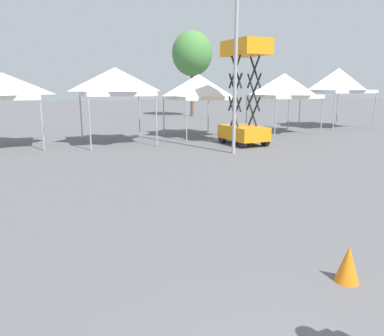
{
  "coord_description": "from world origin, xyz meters",
  "views": [
    {
      "loc": [
        -1.9,
        -0.76,
        2.61
      ],
      "look_at": [
        0.55,
        4.62,
        1.3
      ],
      "focal_mm": 34.57,
      "sensor_mm": 36.0,
      "label": 1
    }
  ],
  "objects_px": {
    "canopy_tent_left_of_center": "(115,82)",
    "canopy_tent_behind_left": "(338,81)",
    "scissor_lift": "(244,115)",
    "light_pole_near_lift": "(237,20)",
    "traffic_cone_lot_center": "(348,264)",
    "canopy_tent_right_of_center": "(199,87)",
    "canopy_tent_behind_center": "(284,86)",
    "canopy_tent_far_left": "(3,86)",
    "tree_behind_tents_center": "(192,54)"
  },
  "relations": [
    {
      "from": "light_pole_near_lift",
      "to": "tree_behind_tents_center",
      "type": "distance_m",
      "value": 18.74
    },
    {
      "from": "tree_behind_tents_center",
      "to": "traffic_cone_lot_center",
      "type": "distance_m",
      "value": 29.07
    },
    {
      "from": "canopy_tent_left_of_center",
      "to": "canopy_tent_behind_left",
      "type": "height_order",
      "value": "canopy_tent_behind_left"
    },
    {
      "from": "canopy_tent_right_of_center",
      "to": "canopy_tent_behind_left",
      "type": "height_order",
      "value": "canopy_tent_behind_left"
    },
    {
      "from": "scissor_lift",
      "to": "light_pole_near_lift",
      "type": "xyz_separation_m",
      "value": [
        -1.56,
        -1.77,
        3.66
      ]
    },
    {
      "from": "scissor_lift",
      "to": "canopy_tent_far_left",
      "type": "bearing_deg",
      "value": 160.3
    },
    {
      "from": "canopy_tent_right_of_center",
      "to": "scissor_lift",
      "type": "relative_size",
      "value": 0.7
    },
    {
      "from": "canopy_tent_far_left",
      "to": "canopy_tent_behind_center",
      "type": "height_order",
      "value": "canopy_tent_behind_center"
    },
    {
      "from": "canopy_tent_behind_left",
      "to": "light_pole_near_lift",
      "type": "height_order",
      "value": "light_pole_near_lift"
    },
    {
      "from": "canopy_tent_right_of_center",
      "to": "canopy_tent_behind_left",
      "type": "xyz_separation_m",
      "value": [
        9.97,
        0.26,
        0.39
      ]
    },
    {
      "from": "canopy_tent_left_of_center",
      "to": "canopy_tent_behind_left",
      "type": "distance_m",
      "value": 14.57
    },
    {
      "from": "canopy_tent_behind_left",
      "to": "scissor_lift",
      "type": "xyz_separation_m",
      "value": [
        -9.38,
        -3.79,
        -1.61
      ]
    },
    {
      "from": "scissor_lift",
      "to": "canopy_tent_left_of_center",
      "type": "bearing_deg",
      "value": 152.72
    },
    {
      "from": "canopy_tent_far_left",
      "to": "canopy_tent_behind_center",
      "type": "xyz_separation_m",
      "value": [
        14.17,
        -0.57,
        0.02
      ]
    },
    {
      "from": "canopy_tent_far_left",
      "to": "canopy_tent_behind_left",
      "type": "xyz_separation_m",
      "value": [
        19.1,
        0.31,
        0.34
      ]
    },
    {
      "from": "canopy_tent_behind_left",
      "to": "scissor_lift",
      "type": "bearing_deg",
      "value": -157.98
    },
    {
      "from": "canopy_tent_left_of_center",
      "to": "tree_behind_tents_center",
      "type": "bearing_deg",
      "value": 53.43
    },
    {
      "from": "traffic_cone_lot_center",
      "to": "canopy_tent_left_of_center",
      "type": "bearing_deg",
      "value": 89.59
    },
    {
      "from": "canopy_tent_behind_center",
      "to": "light_pole_near_lift",
      "type": "relative_size",
      "value": 0.37
    },
    {
      "from": "canopy_tent_far_left",
      "to": "canopy_tent_behind_left",
      "type": "relative_size",
      "value": 0.85
    },
    {
      "from": "canopy_tent_right_of_center",
      "to": "traffic_cone_lot_center",
      "type": "relative_size",
      "value": 6.18
    },
    {
      "from": "canopy_tent_far_left",
      "to": "scissor_lift",
      "type": "height_order",
      "value": "scissor_lift"
    },
    {
      "from": "light_pole_near_lift",
      "to": "traffic_cone_lot_center",
      "type": "height_order",
      "value": "light_pole_near_lift"
    },
    {
      "from": "canopy_tent_left_of_center",
      "to": "canopy_tent_behind_center",
      "type": "height_order",
      "value": "canopy_tent_left_of_center"
    },
    {
      "from": "canopy_tent_right_of_center",
      "to": "canopy_tent_behind_left",
      "type": "bearing_deg",
      "value": 1.52
    },
    {
      "from": "canopy_tent_left_of_center",
      "to": "canopy_tent_behind_center",
      "type": "xyz_separation_m",
      "value": [
        9.59,
        0.26,
        -0.18
      ]
    },
    {
      "from": "light_pole_near_lift",
      "to": "traffic_cone_lot_center",
      "type": "bearing_deg",
      "value": -111.8
    },
    {
      "from": "canopy_tent_far_left",
      "to": "scissor_lift",
      "type": "bearing_deg",
      "value": -19.7
    },
    {
      "from": "canopy_tent_left_of_center",
      "to": "light_pole_near_lift",
      "type": "xyz_separation_m",
      "value": [
        3.58,
        -4.42,
        2.2
      ]
    },
    {
      "from": "canopy_tent_behind_left",
      "to": "traffic_cone_lot_center",
      "type": "relative_size",
      "value": 7.18
    },
    {
      "from": "canopy_tent_right_of_center",
      "to": "traffic_cone_lot_center",
      "type": "distance_m",
      "value": 15.39
    },
    {
      "from": "tree_behind_tents_center",
      "to": "traffic_cone_lot_center",
      "type": "bearing_deg",
      "value": -110.28
    },
    {
      "from": "canopy_tent_right_of_center",
      "to": "traffic_cone_lot_center",
      "type": "bearing_deg",
      "value": -107.8
    },
    {
      "from": "canopy_tent_behind_center",
      "to": "tree_behind_tents_center",
      "type": "xyz_separation_m",
      "value": [
        0.24,
        12.99,
        2.71
      ]
    },
    {
      "from": "canopy_tent_behind_left",
      "to": "light_pole_near_lift",
      "type": "distance_m",
      "value": 12.44
    },
    {
      "from": "scissor_lift",
      "to": "traffic_cone_lot_center",
      "type": "xyz_separation_m",
      "value": [
        -5.24,
        -10.96,
        -1.08
      ]
    },
    {
      "from": "tree_behind_tents_center",
      "to": "traffic_cone_lot_center",
      "type": "xyz_separation_m",
      "value": [
        -9.92,
        -26.85,
        -5.08
      ]
    },
    {
      "from": "canopy_tent_right_of_center",
      "to": "canopy_tent_far_left",
      "type": "bearing_deg",
      "value": -179.68
    },
    {
      "from": "light_pole_near_lift",
      "to": "traffic_cone_lot_center",
      "type": "xyz_separation_m",
      "value": [
        -3.68,
        -9.19,
        -4.75
      ]
    },
    {
      "from": "canopy_tent_left_of_center",
      "to": "scissor_lift",
      "type": "xyz_separation_m",
      "value": [
        5.14,
        -2.65,
        -1.46
      ]
    },
    {
      "from": "light_pole_near_lift",
      "to": "tree_behind_tents_center",
      "type": "relative_size",
      "value": 1.22
    },
    {
      "from": "canopy_tent_far_left",
      "to": "canopy_tent_left_of_center",
      "type": "relative_size",
      "value": 0.92
    },
    {
      "from": "canopy_tent_right_of_center",
      "to": "light_pole_near_lift",
      "type": "height_order",
      "value": "light_pole_near_lift"
    },
    {
      "from": "canopy_tent_behind_center",
      "to": "scissor_lift",
      "type": "relative_size",
      "value": 0.73
    },
    {
      "from": "scissor_lift",
      "to": "traffic_cone_lot_center",
      "type": "height_order",
      "value": "scissor_lift"
    },
    {
      "from": "canopy_tent_behind_left",
      "to": "traffic_cone_lot_center",
      "type": "bearing_deg",
      "value": -134.74
    },
    {
      "from": "traffic_cone_lot_center",
      "to": "canopy_tent_far_left",
      "type": "bearing_deg",
      "value": 107.24
    },
    {
      "from": "tree_behind_tents_center",
      "to": "traffic_cone_lot_center",
      "type": "relative_size",
      "value": 13.98
    },
    {
      "from": "tree_behind_tents_center",
      "to": "canopy_tent_far_left",
      "type": "bearing_deg",
      "value": -139.24
    },
    {
      "from": "canopy_tent_right_of_center",
      "to": "canopy_tent_behind_center",
      "type": "relative_size",
      "value": 0.97
    }
  ]
}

